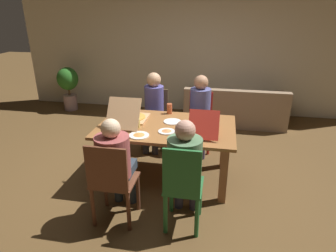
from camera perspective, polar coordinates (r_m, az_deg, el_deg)
name	(u,v)px	position (r m, az deg, el deg)	size (l,w,h in m)	color
ground_plane	(167,176)	(4.14, -0.26, -9.68)	(20.00, 20.00, 0.00)	brown
back_wall	(193,46)	(6.43, 4.78, 15.16)	(7.53, 0.12, 2.80)	beige
dining_table	(167,134)	(3.84, -0.28, -1.50)	(1.74, 1.08, 0.76)	brown
chair_0	(156,116)	(4.89, -2.41, 1.88)	(0.39, 0.46, 0.92)	brown
person_0	(153,105)	(4.68, -2.85, 4.05)	(0.30, 0.51, 1.23)	#303340
chair_1	(112,181)	(3.14, -10.83, -10.36)	(0.45, 0.41, 0.96)	brown
person_1	(115,159)	(3.16, -10.16, -6.33)	(0.36, 0.52, 1.17)	#2B3640
chair_2	(183,187)	(3.01, 2.87, -11.71)	(0.38, 0.42, 0.98)	#266933
person_2	(185,163)	(3.02, 3.29, -7.17)	(0.35, 0.49, 1.20)	#38344D
chair_3	(200,119)	(4.78, 6.18, 1.43)	(0.39, 0.39, 0.92)	#B3261B
person_3	(200,108)	(4.57, 6.14, 3.42)	(0.32, 0.53, 1.22)	#3F394C
pizza_box_0	(130,117)	(3.97, -7.29, 1.74)	(0.42, 0.66, 0.37)	tan
pizza_box_1	(205,127)	(3.64, 7.07, -0.29)	(0.35, 0.54, 0.32)	#B5281D
plate_0	(173,122)	(3.90, 0.88, 0.84)	(0.24, 0.24, 0.01)	white
plate_1	(113,131)	(3.66, -10.53, -1.01)	(0.20, 0.20, 0.03)	white
plate_2	(139,135)	(3.51, -5.62, -1.75)	(0.24, 0.24, 0.03)	white
plate_3	(167,131)	(3.60, -0.28, -0.99)	(0.21, 0.21, 0.03)	white
drinking_glass_0	(170,109)	(4.20, 0.29, 3.37)	(0.08, 0.08, 0.14)	#B65331
drinking_glass_1	(138,123)	(3.73, -5.86, 0.54)	(0.06, 0.06, 0.12)	#E1CA65
drinking_glass_2	(215,116)	(4.03, 9.15, 1.97)	(0.08, 0.08, 0.10)	silver
couch	(234,110)	(5.99, 12.68, 3.09)	(1.94, 0.79, 0.74)	#8E7459
potted_plant	(68,84)	(6.90, -18.69, 7.68)	(0.45, 0.45, 0.95)	gray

